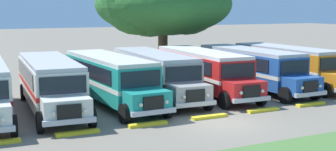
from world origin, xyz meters
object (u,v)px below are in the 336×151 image
at_px(parked_bus_slot_4, 203,70).
at_px(parked_bus_slot_5, 251,67).
at_px(broad_shade_tree, 162,1).
at_px(parked_bus_slot_6, 287,64).
at_px(parked_bus_slot_3, 155,72).
at_px(parked_bus_slot_1, 50,81).
at_px(parked_bus_slot_2, 110,77).

bearing_deg(parked_bus_slot_4, parked_bus_slot_5, 89.70).
distance_m(parked_bus_slot_4, broad_shade_tree, 12.71).
distance_m(parked_bus_slot_4, parked_bus_slot_5, 3.77).
bearing_deg(parked_bus_slot_6, parked_bus_slot_3, -92.09).
bearing_deg(parked_bus_slot_3, parked_bus_slot_1, -80.74).
relative_size(parked_bus_slot_2, parked_bus_slot_3, 1.00).
bearing_deg(parked_bus_slot_4, parked_bus_slot_3, -92.37).
height_order(parked_bus_slot_1, parked_bus_slot_4, same).
bearing_deg(broad_shade_tree, parked_bus_slot_5, -84.07).
xyz_separation_m(parked_bus_slot_2, parked_bus_slot_4, (6.66, 0.38, 0.00)).
distance_m(parked_bus_slot_1, broad_shade_tree, 18.12).
xyz_separation_m(parked_bus_slot_3, parked_bus_slot_5, (7.18, -0.54, 0.00)).
relative_size(parked_bus_slot_3, parked_bus_slot_4, 1.00).
relative_size(parked_bus_slot_4, parked_bus_slot_5, 1.01).
bearing_deg(parked_bus_slot_1, parked_bus_slot_6, 95.56).
xyz_separation_m(parked_bus_slot_1, broad_shade_tree, (12.76, 11.97, 4.69)).
relative_size(parked_bus_slot_3, broad_shade_tree, 0.85).
bearing_deg(parked_bus_slot_4, parked_bus_slot_2, -83.64).
bearing_deg(parked_bus_slot_2, parked_bus_slot_4, 91.42).
distance_m(parked_bus_slot_5, parked_bus_slot_6, 3.42).
bearing_deg(parked_bus_slot_2, parked_bus_slot_1, -91.07).
xyz_separation_m(parked_bus_slot_2, parked_bus_slot_3, (3.25, 0.71, 0.00)).
bearing_deg(broad_shade_tree, parked_bus_slot_1, -136.84).
distance_m(parked_bus_slot_2, parked_bus_slot_4, 6.67).
xyz_separation_m(parked_bus_slot_3, parked_bus_slot_6, (10.59, -0.31, 0.00)).
relative_size(parked_bus_slot_2, parked_bus_slot_6, 1.00).
relative_size(parked_bus_slot_5, broad_shade_tree, 0.84).
xyz_separation_m(parked_bus_slot_1, parked_bus_slot_3, (6.81, 0.76, 0.00)).
xyz_separation_m(parked_bus_slot_4, parked_bus_slot_5, (3.77, -0.22, 0.00)).
bearing_deg(parked_bus_slot_3, parked_bus_slot_2, -74.78).
bearing_deg(parked_bus_slot_3, broad_shade_tree, 154.92).
height_order(parked_bus_slot_5, broad_shade_tree, broad_shade_tree).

